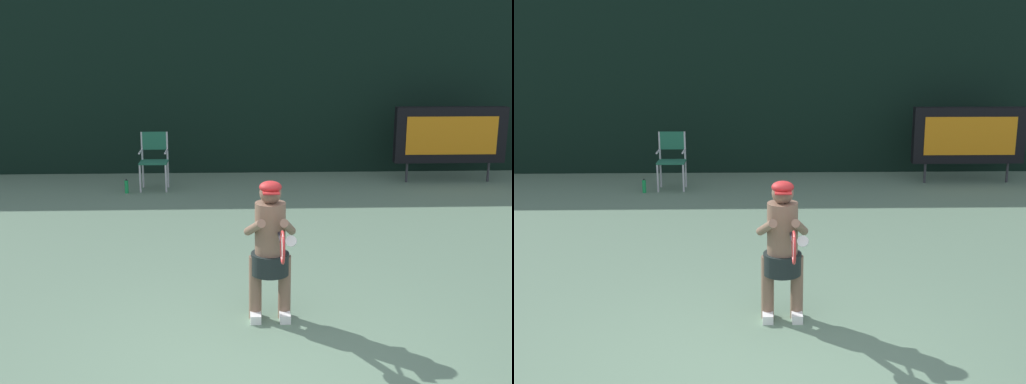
% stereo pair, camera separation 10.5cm
% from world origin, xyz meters
% --- Properties ---
extents(backdrop_screen, '(18.00, 0.12, 3.66)m').
position_xyz_m(backdrop_screen, '(0.00, 8.50, 1.81)').
color(backdrop_screen, black).
rests_on(backdrop_screen, ground).
extents(scoreboard, '(2.20, 0.21, 1.50)m').
position_xyz_m(scoreboard, '(4.17, 7.39, 0.95)').
color(scoreboard, black).
rests_on(scoreboard, ground).
extents(umpire_chair, '(0.52, 0.44, 1.08)m').
position_xyz_m(umpire_chair, '(-1.61, 7.00, 0.62)').
color(umpire_chair, '#B7B7BC').
rests_on(umpire_chair, ground).
extents(water_bottle, '(0.07, 0.07, 0.27)m').
position_xyz_m(water_bottle, '(-2.10, 6.69, 0.12)').
color(water_bottle, '#1A9549').
rests_on(water_bottle, ground).
extents(tennis_player, '(0.54, 0.62, 1.45)m').
position_xyz_m(tennis_player, '(0.24, 1.18, 0.79)').
color(tennis_player, white).
rests_on(tennis_player, ground).
extents(tennis_racket, '(0.03, 0.60, 0.31)m').
position_xyz_m(tennis_racket, '(0.32, 0.64, 0.96)').
color(tennis_racket, black).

